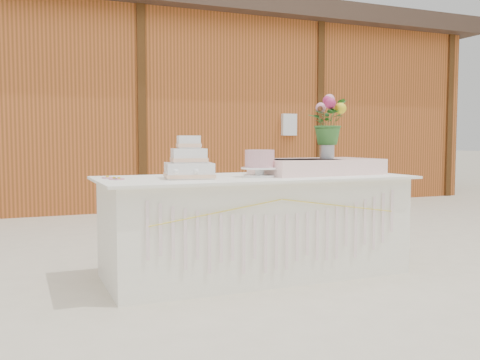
# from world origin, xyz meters

# --- Properties ---
(ground) EXTENTS (80.00, 80.00, 0.00)m
(ground) POSITION_xyz_m (0.00, 0.00, 0.00)
(ground) COLOR beige
(ground) RESTS_ON ground
(barn) EXTENTS (12.60, 4.60, 3.30)m
(barn) POSITION_xyz_m (-0.01, 5.99, 1.68)
(barn) COLOR #AE5324
(barn) RESTS_ON ground
(cake_table) EXTENTS (2.40, 1.00, 0.77)m
(cake_table) POSITION_xyz_m (0.00, -0.00, 0.39)
(cake_table) COLOR white
(cake_table) RESTS_ON ground
(wedding_cake) EXTENTS (0.40, 0.40, 0.31)m
(wedding_cake) POSITION_xyz_m (-0.54, -0.03, 0.88)
(wedding_cake) COLOR white
(wedding_cake) RESTS_ON cake_table
(pink_cake_stand) EXTENTS (0.29, 0.29, 0.21)m
(pink_cake_stand) POSITION_xyz_m (0.00, -0.08, 0.88)
(pink_cake_stand) COLOR white
(pink_cake_stand) RESTS_ON cake_table
(satin_runner) EXTENTS (1.03, 0.63, 0.13)m
(satin_runner) POSITION_xyz_m (0.57, 0.04, 0.83)
(satin_runner) COLOR #FFD2CD
(satin_runner) RESTS_ON cake_table
(flower_vase) EXTENTS (0.12, 0.12, 0.16)m
(flower_vase) POSITION_xyz_m (0.66, 0.02, 0.98)
(flower_vase) COLOR silver
(flower_vase) RESTS_ON satin_runner
(bouquet) EXTENTS (0.44, 0.44, 0.37)m
(bouquet) POSITION_xyz_m (0.66, 0.02, 1.24)
(bouquet) COLOR #32692A
(bouquet) RESTS_ON flower_vase
(loose_flowers) EXTENTS (0.24, 0.41, 0.02)m
(loose_flowers) POSITION_xyz_m (-1.03, 0.15, 0.78)
(loose_flowers) COLOR #CE7E92
(loose_flowers) RESTS_ON cake_table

